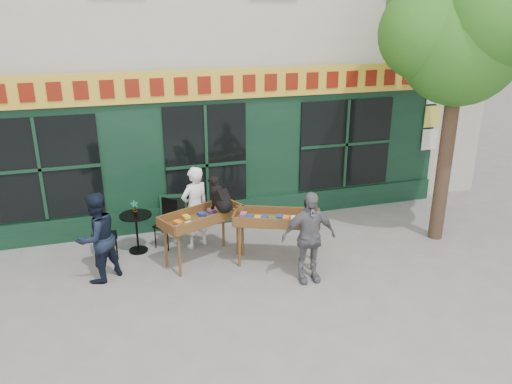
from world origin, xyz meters
TOP-DOWN VIEW (x-y plane):
  - ground at (0.00, 0.00)m, footprint 80.00×80.00m
  - street_tree at (4.34, 0.36)m, footprint 3.05×2.90m
  - book_cart_center at (-0.45, 0.71)m, footprint 1.62×1.18m
  - dog at (-0.10, 0.66)m, footprint 0.56×0.69m
  - woman at (-0.45, 1.36)m, footprint 0.70×0.60m
  - book_cart_right at (0.82, 0.23)m, footprint 1.62×1.16m
  - man_right at (1.12, -0.52)m, footprint 0.96×0.44m
  - bistro_table at (-1.57, 1.45)m, footprint 0.60×0.60m
  - bistro_chair_left at (-2.21, 1.35)m, footprint 0.37×0.37m
  - bistro_chair_right at (-0.95, 1.57)m, footprint 0.51×0.51m
  - potted_plant at (-1.57, 1.45)m, footprint 0.16×0.13m
  - man_left at (-2.27, 0.55)m, footprint 0.97×0.94m
  - chalkboard at (-0.75, 2.19)m, footprint 0.58×0.26m

SIDE VIEW (x-z plane):
  - ground at x=0.00m, z-range 0.00..0.00m
  - chalkboard at x=-0.75m, z-range 0.01..0.79m
  - bistro_table at x=-1.57m, z-range 0.16..0.92m
  - bistro_chair_left at x=-2.21m, z-range 0.08..1.03m
  - bistro_chair_right at x=-0.95m, z-range 0.08..1.03m
  - man_left at x=-2.27m, z-range 0.00..1.58m
  - man_right at x=1.12m, z-range 0.00..1.61m
  - woman at x=-0.45m, z-range 0.00..1.63m
  - book_cart_center at x=-0.45m, z-range 0.33..1.32m
  - book_cart_right at x=0.82m, z-range 0.33..1.32m
  - potted_plant at x=-1.57m, z-range 0.76..1.04m
  - dog at x=-0.10m, z-range 0.99..1.59m
  - street_tree at x=4.34m, z-range 1.31..6.91m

